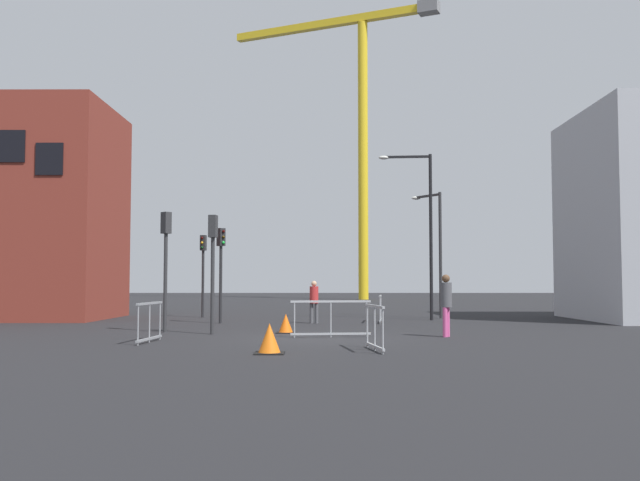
% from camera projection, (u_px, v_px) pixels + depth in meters
% --- Properties ---
extents(ground, '(160.00, 160.00, 0.00)m').
position_uv_depth(ground, '(319.00, 338.00, 20.60)').
color(ground, black).
extents(brick_building, '(7.66, 6.41, 9.34)m').
position_uv_depth(brick_building, '(25.00, 213.00, 31.31)').
color(brick_building, maroon).
rests_on(brick_building, ground).
extents(construction_crane, '(19.07, 9.16, 26.51)m').
position_uv_depth(construction_crane, '(357.00, 108.00, 65.16)').
color(construction_crane, yellow).
rests_on(construction_crane, ground).
extents(streetlamp_tall, '(2.27, 0.34, 7.08)m').
position_uv_depth(streetlamp_tall, '(424.00, 220.00, 30.19)').
color(streetlamp_tall, black).
rests_on(streetlamp_tall, ground).
extents(streetlamp_short, '(1.19, 1.44, 5.66)m').
position_uv_depth(streetlamp_short, '(436.00, 241.00, 31.95)').
color(streetlamp_short, '#2D2D30').
rests_on(streetlamp_short, ground).
extents(traffic_light_crosswalk, '(0.28, 0.38, 3.75)m').
position_uv_depth(traffic_light_crosswalk, '(203.00, 262.00, 32.39)').
color(traffic_light_crosswalk, '#232326').
rests_on(traffic_light_crosswalk, ground).
extents(traffic_light_corner, '(0.37, 0.37, 3.73)m').
position_uv_depth(traffic_light_corner, '(221.00, 259.00, 27.84)').
color(traffic_light_corner, '#232326').
rests_on(traffic_light_corner, ground).
extents(traffic_light_island, '(0.28, 0.38, 3.71)m').
position_uv_depth(traffic_light_island, '(213.00, 253.00, 22.11)').
color(traffic_light_island, '#2D2D30').
rests_on(traffic_light_island, ground).
extents(traffic_light_verge, '(0.37, 0.37, 3.89)m').
position_uv_depth(traffic_light_verge, '(166.00, 251.00, 22.98)').
color(traffic_light_verge, '#2D2D30').
rests_on(traffic_light_verge, ground).
extents(pedestrian_walking, '(0.34, 0.34, 1.66)m').
position_uv_depth(pedestrian_walking, '(314.00, 299.00, 27.70)').
color(pedestrian_walking, '#4C4C51').
rests_on(pedestrian_walking, ground).
extents(pedestrian_waiting, '(0.34, 0.34, 1.85)m').
position_uv_depth(pedestrian_waiting, '(446.00, 300.00, 20.98)').
color(pedestrian_waiting, '#D14C8C').
rests_on(pedestrian_waiting, ground).
extents(safety_barrier_front, '(0.23, 1.97, 1.08)m').
position_uv_depth(safety_barrier_front, '(149.00, 321.00, 19.06)').
color(safety_barrier_front, gray).
rests_on(safety_barrier_front, ground).
extents(safety_barrier_left_run, '(0.29, 2.25, 1.08)m').
position_uv_depth(safety_barrier_left_run, '(380.00, 308.00, 28.26)').
color(safety_barrier_left_run, gray).
rests_on(safety_barrier_left_run, ground).
extents(safety_barrier_mid_span, '(0.33, 1.87, 1.08)m').
position_uv_depth(safety_barrier_mid_span, '(375.00, 327.00, 16.80)').
color(safety_barrier_mid_span, '#9EA0A5').
rests_on(safety_barrier_mid_span, ground).
extents(safety_barrier_rear, '(2.37, 0.36, 1.08)m').
position_uv_depth(safety_barrier_rear, '(331.00, 318.00, 20.81)').
color(safety_barrier_rear, '#9EA0A5').
rests_on(safety_barrier_rear, ground).
extents(traffic_cone_on_verge, '(0.61, 0.61, 0.62)m').
position_uv_depth(traffic_cone_on_verge, '(286.00, 324.00, 22.46)').
color(traffic_cone_on_verge, black).
rests_on(traffic_cone_on_verge, ground).
extents(traffic_cone_by_barrier, '(0.68, 0.68, 0.69)m').
position_uv_depth(traffic_cone_by_barrier, '(269.00, 339.00, 16.07)').
color(traffic_cone_by_barrier, black).
rests_on(traffic_cone_by_barrier, ground).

